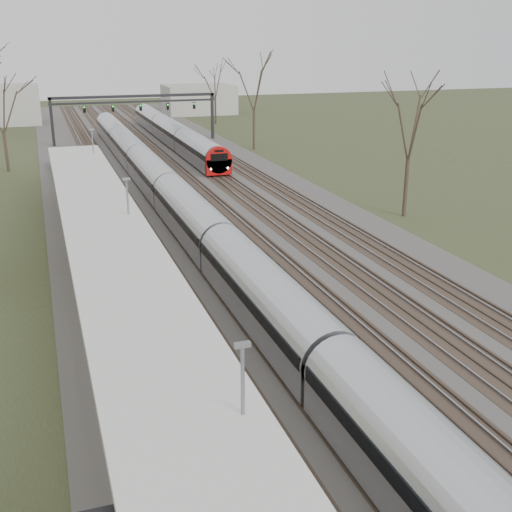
# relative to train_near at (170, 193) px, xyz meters

# --- Properties ---
(track_bed) EXTENTS (24.00, 160.00, 0.22)m
(track_bed) POSITION_rel_train_near_xyz_m (2.76, 5.82, -1.42)
(track_bed) COLOR #474442
(track_bed) RESTS_ON ground
(platform) EXTENTS (3.50, 69.00, 1.00)m
(platform) POSITION_rel_train_near_xyz_m (-6.55, -11.68, -0.98)
(platform) COLOR #9E9B93
(platform) RESTS_ON ground
(canopy) EXTENTS (4.10, 50.00, 3.11)m
(canopy) POSITION_rel_train_near_xyz_m (-6.55, -16.19, 2.45)
(canopy) COLOR slate
(canopy) RESTS_ON platform
(signal_gantry) EXTENTS (21.00, 0.59, 6.08)m
(signal_gantry) POSITION_rel_train_near_xyz_m (2.79, 35.81, 3.43)
(signal_gantry) COLOR black
(signal_gantry) RESTS_ON ground
(tree_east_far) EXTENTS (5.00, 5.00, 10.30)m
(tree_east_far) POSITION_rel_train_near_xyz_m (16.50, -7.18, 5.81)
(tree_east_far) COLOR #2D231C
(tree_east_far) RESTS_ON ground
(train_near) EXTENTS (2.62, 90.21, 3.05)m
(train_near) POSITION_rel_train_near_xyz_m (0.00, 0.00, 0.00)
(train_near) COLOR #ACAFB7
(train_near) RESTS_ON ground
(train_far) EXTENTS (2.62, 45.21, 3.05)m
(train_far) POSITION_rel_train_near_xyz_m (7.00, 33.35, 0.00)
(train_far) COLOR #ACAFB7
(train_far) RESTS_ON ground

